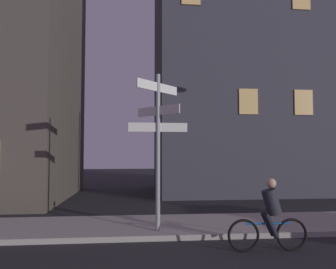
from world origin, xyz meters
name	(u,v)px	position (x,y,z in m)	size (l,w,h in m)	color
sidewalk_kerb	(154,226)	(0.00, 6.28, 0.07)	(40.00, 2.69, 0.14)	#9E9991
signpost	(158,136)	(0.07, 5.46, 2.63)	(1.58, 1.15, 4.15)	gray
cyclist	(270,217)	(2.47, 3.91, 0.75)	(1.82, 0.33, 1.61)	black
building_right_block	(252,75)	(6.07, 14.66, 6.63)	(10.82, 6.31, 13.25)	#383842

